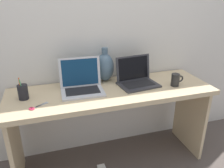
{
  "coord_description": "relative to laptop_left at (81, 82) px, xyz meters",
  "views": [
    {
      "loc": [
        -0.49,
        -1.61,
        1.5
      ],
      "look_at": [
        0.0,
        0.0,
        0.79
      ],
      "focal_mm": 35.87,
      "sensor_mm": 36.0,
      "label": 1
    }
  ],
  "objects": [
    {
      "name": "pen_cup",
      "position": [
        -0.45,
        -0.03,
        -0.01
      ],
      "size": [
        0.07,
        0.07,
        0.17
      ],
      "color": "black",
      "rests_on": "desk"
    },
    {
      "name": "back_wall",
      "position": [
        0.24,
        0.25,
        0.39
      ],
      "size": [
        4.4,
        0.04,
        2.4
      ],
      "primitive_type": "cube",
      "color": "silver",
      "rests_on": "ground"
    },
    {
      "name": "green_vase",
      "position": [
        0.24,
        0.15,
        0.06
      ],
      "size": [
        0.16,
        0.16,
        0.3
      ],
      "color": "slate",
      "rests_on": "desk"
    },
    {
      "name": "power_brick",
      "position": [
        0.12,
        -0.15,
        -0.79
      ],
      "size": [
        0.07,
        0.07,
        0.03
      ],
      "primitive_type": "cube",
      "color": "white",
      "rests_on": "ground"
    },
    {
      "name": "laptop_right",
      "position": [
        0.48,
        -0.0,
        -0.01
      ],
      "size": [
        0.35,
        0.28,
        0.24
      ],
      "color": "#333338",
      "rests_on": "desk"
    },
    {
      "name": "ground_plane",
      "position": [
        0.24,
        -0.06,
        -0.81
      ],
      "size": [
        6.0,
        6.0,
        0.0
      ],
      "primitive_type": "plane",
      "color": "#564C47"
    },
    {
      "name": "laptop_left",
      "position": [
        0.0,
        0.0,
        0.0
      ],
      "size": [
        0.35,
        0.27,
        0.26
      ],
      "color": "silver",
      "rests_on": "desk"
    },
    {
      "name": "coffee_mug",
      "position": [
        0.78,
        -0.14,
        -0.01
      ],
      "size": [
        0.11,
        0.07,
        0.11
      ],
      "color": "black",
      "rests_on": "desk"
    },
    {
      "name": "scissors",
      "position": [
        -0.36,
        -0.2,
        -0.06
      ],
      "size": [
        0.14,
        0.1,
        0.01
      ],
      "color": "#B7B7BC",
      "rests_on": "desk"
    },
    {
      "name": "desk",
      "position": [
        0.24,
        -0.06,
        -0.22
      ],
      "size": [
        1.69,
        0.55,
        0.74
      ],
      "color": "#D1B78C",
      "rests_on": "ground"
    }
  ]
}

